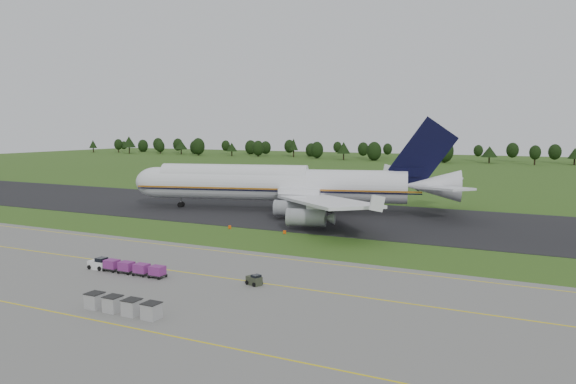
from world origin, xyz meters
The scene contains 10 objects.
ground centered at (0.00, 0.00, 0.00)m, with size 600.00×600.00×0.00m, color #2F5218.
apron centered at (0.00, -34.00, 0.03)m, with size 300.00×52.00×0.06m, color slate.
taxiway centered at (0.00, 28.00, 0.04)m, with size 300.00×40.00×0.08m, color black.
apron_markings centered at (0.00, -26.98, 0.06)m, with size 300.00×30.20×0.01m.
tree_line centered at (4.04, 219.56, 6.11)m, with size 523.39×22.36×11.94m.
aircraft centered at (-11.46, 30.36, 5.79)m, with size 72.09×67.94×20.26m.
baggage_train centered at (-5.06, -25.57, 0.82)m, with size 11.71×1.50×1.44m.
utility_cart centered at (11.95, -23.04, 0.54)m, with size 2.04×1.60×0.98m.
uld_row centered at (5.37, -37.31, 0.85)m, with size 8.78×1.58×1.56m.
edge_markers centered at (-4.39, 6.38, 0.27)m, with size 11.50×0.30×0.60m.
Camera 1 is at (43.26, -77.54, 18.11)m, focal length 35.00 mm.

